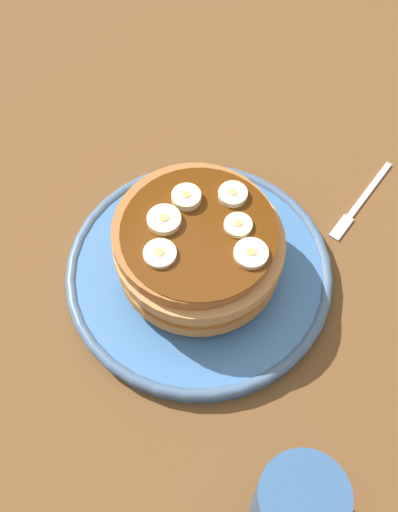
% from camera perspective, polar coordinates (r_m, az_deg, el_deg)
% --- Properties ---
extents(ground_plane, '(1.40, 1.40, 0.03)m').
position_cam_1_polar(ground_plane, '(0.72, -0.00, -2.45)').
color(ground_plane, brown).
extents(plate, '(0.28, 0.28, 0.02)m').
position_cam_1_polar(plate, '(0.69, -0.00, -1.45)').
color(plate, '#3F72B2').
rests_on(plate, ground_plane).
extents(pancake_stack, '(0.18, 0.17, 0.08)m').
position_cam_1_polar(pancake_stack, '(0.66, -0.12, 0.46)').
color(pancake_stack, '#9B5E33').
rests_on(pancake_stack, plate).
extents(banana_slice_0, '(0.03, 0.03, 0.01)m').
position_cam_1_polar(banana_slice_0, '(0.63, -3.05, 3.14)').
color(banana_slice_0, '#FCEBB5').
rests_on(banana_slice_0, pancake_stack).
extents(banana_slice_1, '(0.03, 0.03, 0.01)m').
position_cam_1_polar(banana_slice_1, '(0.64, 3.20, 5.19)').
color(banana_slice_1, '#F3E7C6').
rests_on(banana_slice_1, pancake_stack).
extents(banana_slice_2, '(0.03, 0.03, 0.01)m').
position_cam_1_polar(banana_slice_2, '(0.61, 4.53, 0.20)').
color(banana_slice_2, '#F7EEC6').
rests_on(banana_slice_2, pancake_stack).
extents(banana_slice_3, '(0.03, 0.03, 0.01)m').
position_cam_1_polar(banana_slice_3, '(0.63, 3.41, 2.67)').
color(banana_slice_3, '#F6EFB2').
rests_on(banana_slice_3, pancake_stack).
extents(banana_slice_4, '(0.03, 0.03, 0.01)m').
position_cam_1_polar(banana_slice_4, '(0.61, -3.41, 0.18)').
color(banana_slice_4, '#F0F4C0').
rests_on(banana_slice_4, pancake_stack).
extents(banana_slice_5, '(0.03, 0.03, 0.01)m').
position_cam_1_polar(banana_slice_5, '(0.64, -1.11, 5.10)').
color(banana_slice_5, '#FAE9B5').
rests_on(banana_slice_5, pancake_stack).
extents(coffee_mug, '(0.11, 0.07, 0.09)m').
position_cam_1_polar(coffee_mug, '(0.58, 8.37, -20.95)').
color(coffee_mug, '#33598C').
rests_on(coffee_mug, ground_plane).
extents(fork, '(0.13, 0.02, 0.01)m').
position_cam_1_polar(fork, '(0.77, 13.71, 4.43)').
color(fork, silver).
rests_on(fork, ground_plane).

